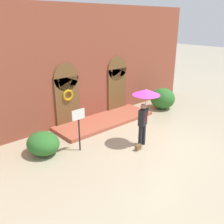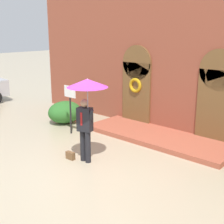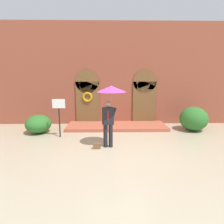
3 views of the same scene
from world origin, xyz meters
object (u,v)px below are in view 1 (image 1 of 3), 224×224
(sign_post, at_px, (79,123))
(person_with_umbrella, at_px, (145,101))
(shrub_right, at_px, (163,98))
(handbag, at_px, (138,147))
(shrub_left, at_px, (43,143))

(sign_post, bearing_deg, person_with_umbrella, -30.26)
(shrub_right, bearing_deg, handbag, -152.21)
(handbag, height_order, shrub_right, shrub_right)
(shrub_left, bearing_deg, handbag, -37.25)
(sign_post, bearing_deg, shrub_left, 149.21)
(handbag, height_order, shrub_left, shrub_left)
(handbag, distance_m, shrub_left, 3.71)
(person_with_umbrella, distance_m, shrub_left, 4.29)
(handbag, relative_size, sign_post, 0.16)
(handbag, xyz_separation_m, shrub_right, (4.73, 2.49, 0.49))
(shrub_left, distance_m, shrub_right, 7.68)
(person_with_umbrella, height_order, shrub_left, person_with_umbrella)
(handbag, xyz_separation_m, shrub_left, (-2.95, 2.24, 0.32))
(sign_post, distance_m, shrub_left, 1.58)
(person_with_umbrella, height_order, sign_post, person_with_umbrella)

